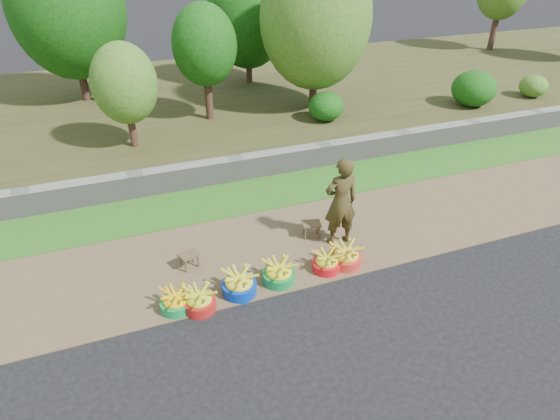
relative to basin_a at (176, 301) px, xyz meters
name	(u,v)px	position (x,y,z in m)	size (l,w,h in m)	color
ground_plane	(306,288)	(2.05, -0.25, -0.16)	(120.00, 120.00, 0.00)	black
dirt_shoulder	(279,246)	(2.05, 1.00, -0.15)	(80.00, 2.50, 0.02)	brown
grass_verge	(247,195)	(2.05, 3.00, -0.14)	(80.00, 1.50, 0.04)	#2F691D
retaining_wall	(236,169)	(2.05, 3.85, 0.11)	(80.00, 0.35, 0.55)	gray
earth_bank	(193,105)	(2.05, 8.75, 0.09)	(80.00, 10.00, 0.50)	#3D3C1D
vegetation	(94,39)	(-0.48, 7.72, 2.43)	(32.92, 8.35, 4.64)	#3B251B
basin_a	(176,301)	(0.00, 0.00, 0.00)	(0.49, 0.49, 0.36)	#108B42
basin_b	(199,300)	(0.34, -0.11, 0.01)	(0.51, 0.51, 0.38)	#A71917
basin_c	(239,284)	(1.01, 0.02, 0.02)	(0.56, 0.56, 0.42)	#0531AD
basin_d	(279,273)	(1.70, 0.06, 0.02)	(0.54, 0.54, 0.40)	#117F39
basin_e	(327,263)	(2.57, 0.06, 0.00)	(0.48, 0.48, 0.36)	red
basin_f	(346,256)	(2.95, 0.09, 0.02)	(0.55, 0.55, 0.41)	red
stool_left	(189,257)	(0.39, 0.95, 0.08)	(0.38, 0.33, 0.28)	brown
stool_right	(311,226)	(2.73, 1.07, 0.10)	(0.39, 0.33, 0.30)	brown
vendor_woman	(341,202)	(3.13, 0.74, 0.71)	(0.62, 0.41, 1.70)	black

